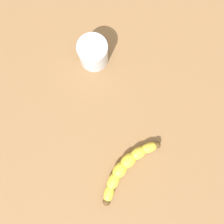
# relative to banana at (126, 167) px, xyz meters

# --- Properties ---
(wooden_tabletop) EXTENTS (1.20, 1.20, 0.03)m
(wooden_tabletop) POSITION_rel_banana_xyz_m (-0.06, -0.15, -0.03)
(wooden_tabletop) COLOR brown
(wooden_tabletop) RESTS_ON ground
(banana) EXTENTS (0.16, 0.19, 0.04)m
(banana) POSITION_rel_banana_xyz_m (0.00, 0.00, 0.00)
(banana) COLOR yellow
(banana) RESTS_ON wooden_tabletop
(smoothie_glass) EXTENTS (0.09, 0.09, 0.09)m
(smoothie_glass) POSITION_rel_banana_xyz_m (0.11, -0.32, 0.02)
(smoothie_glass) COLOR silver
(smoothie_glass) RESTS_ON wooden_tabletop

